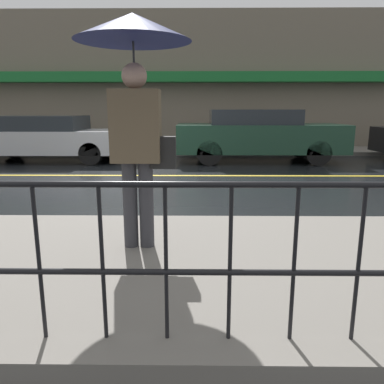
% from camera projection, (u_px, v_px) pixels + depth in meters
% --- Properties ---
extents(ground_plane, '(80.00, 80.00, 0.00)m').
position_uv_depth(ground_plane, '(141.00, 176.00, 8.48)').
color(ground_plane, black).
extents(sidewalk_near, '(28.00, 2.87, 0.13)m').
position_uv_depth(sidewalk_near, '(58.00, 266.00, 3.42)').
color(sidewalk_near, slate).
rests_on(sidewalk_near, ground_plane).
extents(sidewalk_far, '(28.00, 2.07, 0.13)m').
position_uv_depth(sidewalk_far, '(161.00, 150.00, 13.11)').
color(sidewalk_far, slate).
rests_on(sidewalk_far, ground_plane).
extents(lane_marking, '(25.20, 0.12, 0.01)m').
position_uv_depth(lane_marking, '(141.00, 175.00, 8.47)').
color(lane_marking, gold).
rests_on(lane_marking, ground_plane).
extents(building_storefront, '(28.00, 0.85, 4.94)m').
position_uv_depth(building_storefront, '(162.00, 81.00, 13.72)').
color(building_storefront, '#706656').
rests_on(building_storefront, ground_plane).
extents(pedestrian, '(1.05, 1.05, 2.16)m').
position_uv_depth(pedestrian, '(135.00, 69.00, 3.37)').
color(pedestrian, '#333338').
rests_on(pedestrian, sidewalk_near).
extents(car_silver, '(4.61, 1.83, 1.30)m').
position_uv_depth(car_silver, '(47.00, 138.00, 10.76)').
color(car_silver, '#B2B5BA').
rests_on(car_silver, ground_plane).
extents(car_dark_green, '(4.66, 1.88, 1.47)m').
position_uv_depth(car_dark_green, '(258.00, 134.00, 10.66)').
color(car_dark_green, '#193828').
rests_on(car_dark_green, ground_plane).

